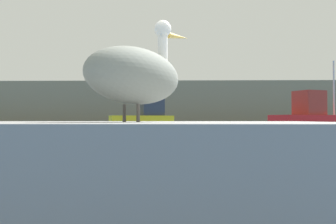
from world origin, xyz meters
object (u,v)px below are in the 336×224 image
object	(u,v)px
fishing_boat_yellow	(144,118)
mooring_buoy	(181,131)
fishing_boat_red	(313,118)
pelican	(137,75)

from	to	relation	value
fishing_boat_yellow	mooring_buoy	size ratio (longest dim) A/B	11.22
fishing_boat_red	fishing_boat_yellow	world-z (taller)	fishing_boat_red
fishing_boat_yellow	mooring_buoy	distance (m)	17.06
mooring_buoy	fishing_boat_red	bearing A→B (deg)	38.16
fishing_boat_yellow	fishing_boat_red	bearing A→B (deg)	-53.88
pelican	fishing_boat_red	world-z (taller)	fishing_boat_red
pelican	mooring_buoy	world-z (taller)	pelican
fishing_boat_red	mooring_buoy	distance (m)	12.55
fishing_boat_red	fishing_boat_yellow	size ratio (longest dim) A/B	1.08
fishing_boat_red	fishing_boat_yellow	xyz separation A→B (m)	(-13.26, 8.96, 0.08)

